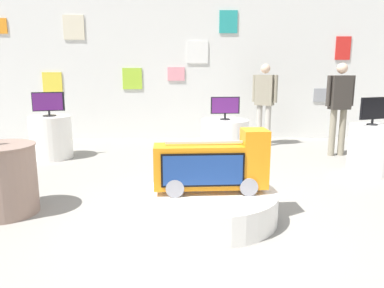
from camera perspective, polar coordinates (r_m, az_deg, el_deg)
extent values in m
plane|color=gray|center=(4.13, 2.57, -11.97)|extent=(30.00, 30.00, 0.00)
cube|color=silver|center=(8.82, 0.27, 11.51)|extent=(10.61, 0.10, 3.29)
cube|color=white|center=(8.77, 0.83, 14.01)|extent=(0.49, 0.02, 0.50)
cube|color=#9ECC33|center=(8.83, -9.23, 9.95)|extent=(0.45, 0.02, 0.49)
cube|color=beige|center=(9.13, -17.84, 16.81)|extent=(0.47, 0.02, 0.54)
cube|color=yellow|center=(9.26, -20.80, 8.92)|extent=(0.45, 0.02, 0.46)
cube|color=teal|center=(8.88, 5.65, 18.31)|extent=(0.41, 0.02, 0.50)
cube|color=gray|center=(9.39, 19.45, 7.15)|extent=(0.40, 0.02, 0.31)
cube|color=pink|center=(8.76, -2.48, 10.77)|extent=(0.40, 0.02, 0.31)
cube|color=red|center=(9.54, 22.33, 13.55)|extent=(0.35, 0.02, 0.53)
cylinder|color=white|center=(4.17, 2.82, -9.38)|extent=(1.49, 1.49, 0.32)
cylinder|color=gray|center=(4.06, -2.70, -6.14)|extent=(0.21, 0.38, 0.19)
cylinder|color=gray|center=(4.15, 8.30, -5.88)|extent=(0.21, 0.38, 0.19)
cube|color=orange|center=(4.03, 2.88, -3.39)|extent=(1.24, 0.37, 0.47)
cube|color=orange|center=(4.05, 9.70, 1.09)|extent=(0.28, 0.34, 0.16)
cube|color=black|center=(3.86, 1.71, -4.08)|extent=(0.88, 0.04, 0.36)
cube|color=navy|center=(3.86, 1.71, -4.08)|extent=(0.84, 0.05, 0.32)
cube|color=#B2B2B7|center=(3.97, 2.92, 0.29)|extent=(0.98, 0.06, 0.02)
cylinder|color=white|center=(7.38, -20.97, 1.00)|extent=(0.76, 0.76, 0.79)
cylinder|color=black|center=(7.33, -21.19, 4.12)|extent=(0.24, 0.24, 0.02)
cylinder|color=black|center=(7.32, -21.22, 4.49)|extent=(0.04, 0.04, 0.08)
cube|color=black|center=(7.30, -21.34, 6.14)|extent=(0.55, 0.17, 0.35)
cube|color=#561E6B|center=(7.28, -21.44, 6.12)|extent=(0.51, 0.14, 0.31)
cylinder|color=white|center=(6.45, 25.77, -0.81)|extent=(0.64, 0.64, 0.79)
cylinder|color=black|center=(6.39, 26.09, 2.75)|extent=(0.16, 0.16, 0.02)
cylinder|color=black|center=(6.38, 26.12, 3.15)|extent=(0.04, 0.04, 0.07)
cube|color=black|center=(6.36, 26.28, 4.98)|extent=(0.49, 0.20, 0.34)
cube|color=black|center=(6.34, 26.31, 4.96)|extent=(0.44, 0.16, 0.30)
cylinder|color=white|center=(6.43, 5.05, 0.26)|extent=(0.82, 0.82, 0.79)
cylinder|color=black|center=(6.37, 5.12, 3.85)|extent=(0.17, 0.17, 0.02)
cylinder|color=black|center=(6.36, 5.12, 4.32)|extent=(0.04, 0.04, 0.08)
cube|color=black|center=(6.34, 5.15, 5.99)|extent=(0.50, 0.07, 0.29)
cube|color=#561E6B|center=(6.32, 5.17, 5.97)|extent=(0.46, 0.04, 0.26)
cylinder|color=gray|center=(4.75, -27.18, -4.92)|extent=(0.73, 0.73, 0.81)
cylinder|color=gray|center=(4.66, -27.62, -0.21)|extent=(0.76, 0.76, 0.02)
cylinder|color=gray|center=(7.67, 22.19, 1.68)|extent=(0.12, 0.12, 0.90)
cylinder|color=gray|center=(7.57, 20.89, 1.65)|extent=(0.12, 0.12, 0.90)
cube|color=#38332D|center=(7.54, 21.97, 7.40)|extent=(0.40, 0.25, 0.63)
sphere|color=beige|center=(7.52, 22.23, 10.79)|extent=(0.20, 0.20, 0.20)
cylinder|color=#38332D|center=(7.66, 23.54, 7.57)|extent=(0.08, 0.08, 0.57)
cylinder|color=#38332D|center=(7.41, 20.39, 7.71)|extent=(0.08, 0.08, 0.57)
cylinder|color=#B2ADA3|center=(8.16, 11.65, 2.79)|extent=(0.12, 0.12, 0.88)
cylinder|color=#B2ADA3|center=(8.23, 10.34, 2.91)|extent=(0.12, 0.12, 0.88)
cube|color=gray|center=(8.11, 11.20, 8.18)|extent=(0.43, 0.38, 0.64)
sphere|color=beige|center=(8.10, 11.32, 11.37)|extent=(0.20, 0.20, 0.20)
cylinder|color=gray|center=(8.03, 12.82, 8.31)|extent=(0.08, 0.08, 0.58)
cylinder|color=gray|center=(8.20, 9.62, 8.50)|extent=(0.08, 0.08, 0.58)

